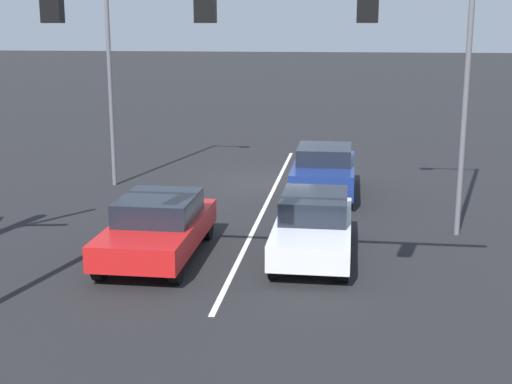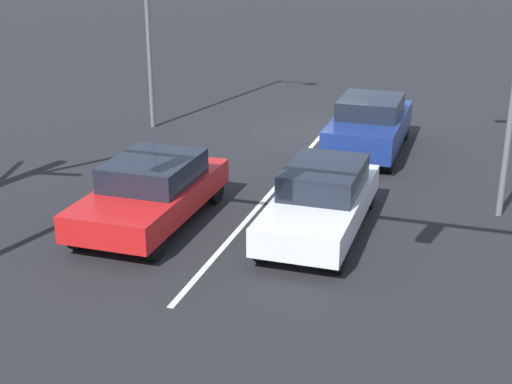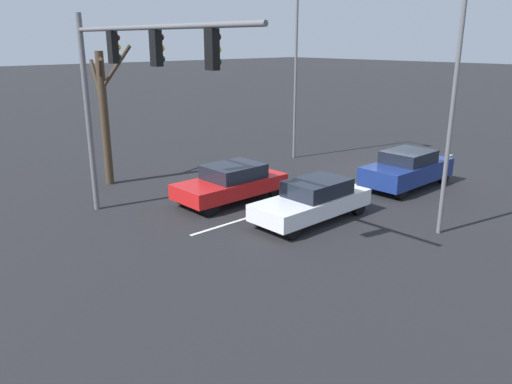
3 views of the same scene
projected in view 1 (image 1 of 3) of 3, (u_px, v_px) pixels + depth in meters
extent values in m
plane|color=black|center=(276.00, 184.00, 24.10)|extent=(240.00, 240.00, 0.00)
cube|color=silver|center=(267.00, 203.00, 21.52)|extent=(0.12, 17.35, 0.01)
cube|color=red|center=(158.00, 232.00, 16.39)|extent=(1.91, 4.39, 0.56)
cube|color=black|center=(159.00, 207.00, 16.42)|extent=(1.68, 2.11, 0.53)
cube|color=red|center=(205.00, 204.00, 18.35)|extent=(0.24, 0.06, 0.12)
cube|color=red|center=(155.00, 203.00, 18.52)|extent=(0.24, 0.06, 0.12)
cylinder|color=black|center=(176.00, 268.00, 14.79)|extent=(0.22, 0.66, 0.66)
cylinder|color=black|center=(100.00, 265.00, 15.00)|extent=(0.22, 0.66, 0.66)
cylinder|color=black|center=(207.00, 226.00, 17.90)|extent=(0.22, 0.66, 0.66)
cylinder|color=black|center=(144.00, 224.00, 18.12)|extent=(0.22, 0.66, 0.66)
cube|color=silver|center=(313.00, 231.00, 16.57)|extent=(1.73, 4.49, 0.56)
cube|color=black|center=(314.00, 205.00, 16.71)|extent=(1.52, 2.16, 0.54)
cube|color=red|center=(341.00, 203.00, 18.59)|extent=(0.24, 0.06, 0.12)
cube|color=red|center=(295.00, 202.00, 18.75)|extent=(0.24, 0.06, 0.12)
cylinder|color=black|center=(344.00, 268.00, 14.91)|extent=(0.22, 0.60, 0.60)
cylinder|color=black|center=(274.00, 265.00, 15.10)|extent=(0.22, 0.60, 0.60)
cylinder|color=black|center=(346.00, 224.00, 18.18)|extent=(0.22, 0.60, 0.60)
cylinder|color=black|center=(288.00, 222.00, 18.37)|extent=(0.22, 0.60, 0.60)
cube|color=navy|center=(324.00, 174.00, 22.39)|extent=(1.88, 4.44, 0.75)
cube|color=black|center=(324.00, 154.00, 22.27)|extent=(1.65, 2.02, 0.50)
cube|color=red|center=(346.00, 156.00, 24.36)|extent=(0.24, 0.06, 0.12)
cube|color=red|center=(308.00, 155.00, 24.53)|extent=(0.24, 0.06, 0.12)
cylinder|color=black|center=(349.00, 199.00, 20.77)|extent=(0.22, 0.63, 0.63)
cylinder|color=black|center=(294.00, 197.00, 20.98)|extent=(0.22, 0.63, 0.63)
cylinder|color=black|center=(350.00, 175.00, 23.96)|extent=(0.22, 0.63, 0.63)
cylinder|color=black|center=(302.00, 174.00, 24.17)|extent=(0.22, 0.63, 0.63)
sphere|color=#0A3814|center=(367.00, 10.00, 10.75)|extent=(0.20, 0.20, 0.20)
sphere|color=#0A3814|center=(207.00, 11.00, 11.07)|extent=(0.20, 0.20, 0.20)
sphere|color=#0A3814|center=(56.00, 11.00, 11.39)|extent=(0.20, 0.20, 0.20)
cylinder|color=slate|center=(109.00, 55.00, 23.01)|extent=(0.14, 0.14, 8.62)
cylinder|color=slate|center=(469.00, 53.00, 17.27)|extent=(0.14, 0.14, 9.17)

